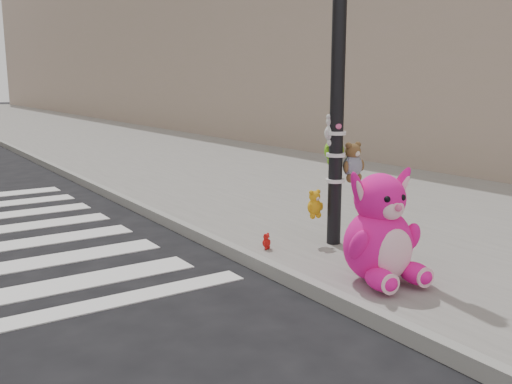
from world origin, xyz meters
TOP-DOWN VIEW (x-y plane):
  - ground at (0.00, 0.00)m, footprint 120.00×120.00m
  - sidewalk_near at (5.00, 10.00)m, footprint 7.00×80.00m
  - curb_edge at (1.55, 10.00)m, footprint 0.12×80.00m
  - bld_near at (10.50, 20.00)m, footprint 5.00×60.00m
  - signal_pole at (2.63, 1.81)m, footprint 0.69×0.50m
  - pink_bunny at (2.09, 0.57)m, footprint 0.78×0.87m
  - red_teddy at (1.80, 2.03)m, footprint 0.15×0.13m

SIDE VIEW (x-z plane):
  - ground at x=0.00m, z-range 0.00..0.00m
  - sidewalk_near at x=5.00m, z-range 0.00..0.14m
  - curb_edge at x=1.55m, z-range -0.01..0.15m
  - red_teddy at x=1.80m, z-range 0.14..0.33m
  - pink_bunny at x=2.09m, z-range 0.04..1.14m
  - signal_pole at x=2.63m, z-range -0.24..3.76m
  - bld_near at x=10.50m, z-range 0.00..10.00m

